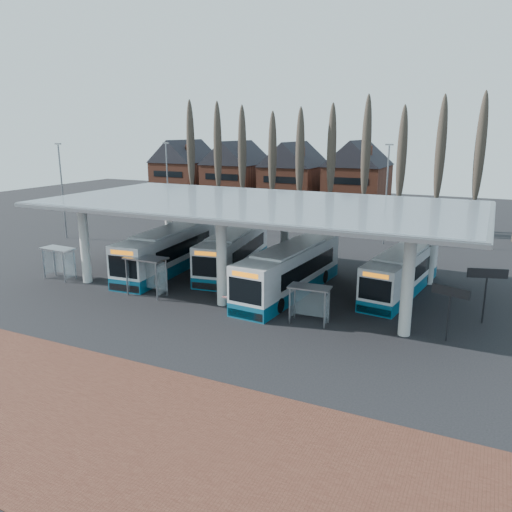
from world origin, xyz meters
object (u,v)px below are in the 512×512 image
at_px(bus_0, 168,251).
at_px(bus_2, 290,271).
at_px(shelter_0, 60,256).
at_px(bus_3, 402,273).
at_px(shelter_1, 148,267).
at_px(shelter_2, 310,296).
at_px(bus_1, 234,252).

xyz_separation_m(bus_0, bus_2, (11.39, -1.17, -0.03)).
xyz_separation_m(bus_2, shelter_0, (-17.83, -4.41, 0.19)).
xyz_separation_m(bus_3, shelter_0, (-25.08, -8.01, 0.35)).
distance_m(bus_0, shelter_1, 6.39).
bearing_deg(shelter_0, shelter_1, 0.84).
xyz_separation_m(bus_0, shelter_2, (14.62, -6.01, 0.04)).
bearing_deg(bus_1, bus_2, -38.13).
height_order(bus_3, shelter_2, bus_3).
bearing_deg(shelter_2, bus_2, 120.22).
bearing_deg(shelter_2, shelter_1, 176.05).
bearing_deg(shelter_2, bus_3, 61.08).
relative_size(shelter_1, shelter_2, 1.16).
relative_size(bus_0, shelter_2, 4.96).
relative_size(bus_0, shelter_1, 4.29).
distance_m(bus_0, shelter_0, 8.52).
distance_m(bus_3, shelter_0, 26.33).
relative_size(bus_3, shelter_2, 4.41).
distance_m(bus_1, bus_3, 13.83).
distance_m(bus_3, shelter_1, 18.28).
bearing_deg(shelter_0, bus_1, 38.82).
height_order(bus_1, shelter_0, bus_1).
height_order(shelter_0, shelter_2, shelter_0).
relative_size(bus_0, shelter_0, 4.66).
distance_m(bus_2, shelter_2, 5.82).
height_order(shelter_0, shelter_1, shelter_1).
bearing_deg(shelter_1, shelter_0, 177.50).
height_order(bus_2, shelter_1, bus_2).
relative_size(bus_2, shelter_0, 4.56).
bearing_deg(bus_3, shelter_2, -108.24).
height_order(bus_0, shelter_2, bus_0).
height_order(bus_1, bus_3, bus_1).
relative_size(bus_2, shelter_1, 4.19).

